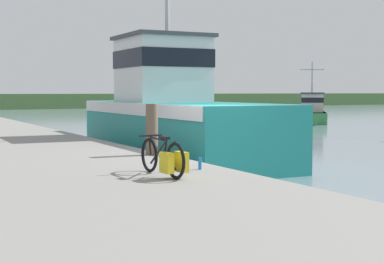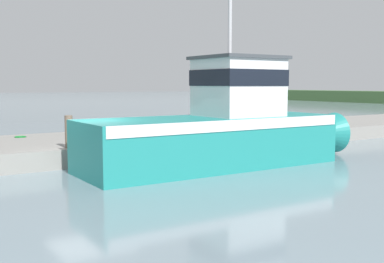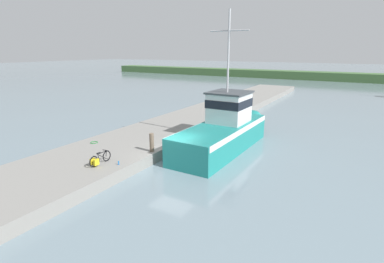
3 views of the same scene
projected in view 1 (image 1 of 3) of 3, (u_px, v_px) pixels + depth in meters
name	position (u px, v px, depth m)	size (l,w,h in m)	color
ground_plane	(210.00, 180.00, 14.41)	(320.00, 320.00, 0.00)	gray
dock_pier	(31.00, 178.00, 12.39)	(6.19, 80.00, 0.71)	gray
far_shoreline	(180.00, 100.00, 83.35)	(180.00, 5.00, 1.88)	#426638
fishing_boat_main	(170.00, 114.00, 19.13)	(3.34, 11.42, 9.50)	teal
boat_white_moored	(134.00, 106.00, 55.73)	(1.83, 5.04, 4.53)	#AD231E
boat_green_anchored	(312.00, 112.00, 41.19)	(5.79, 7.09, 4.24)	#337F47
bicycle_touring	(166.00, 158.00, 10.05)	(0.46, 1.62, 0.69)	black
mooring_post	(152.00, 129.00, 13.51)	(0.28, 0.28, 1.18)	brown
water_bottle_by_bike	(200.00, 164.00, 11.00)	(0.06, 0.06, 0.22)	blue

